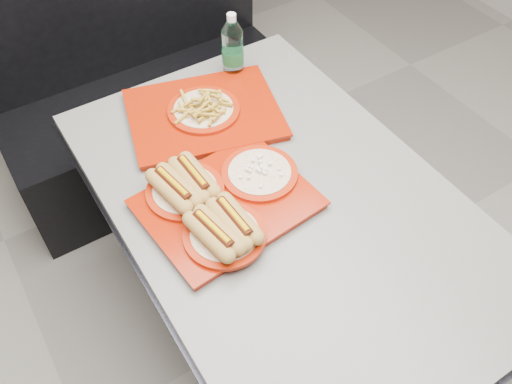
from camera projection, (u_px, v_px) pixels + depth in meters
ground at (276, 320)px, 2.13m from camera, size 6.00×6.00×0.00m
diner_table at (282, 232)px, 1.69m from camera, size 0.92×1.42×0.75m
booth_bench at (144, 90)px, 2.43m from camera, size 1.30×0.57×1.35m
tray_near at (220, 201)px, 1.51m from camera, size 0.49×0.42×0.10m
tray_far at (204, 111)px, 1.77m from camera, size 0.57×0.49×0.10m
water_bottle at (233, 50)px, 1.86m from camera, size 0.08×0.08×0.24m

